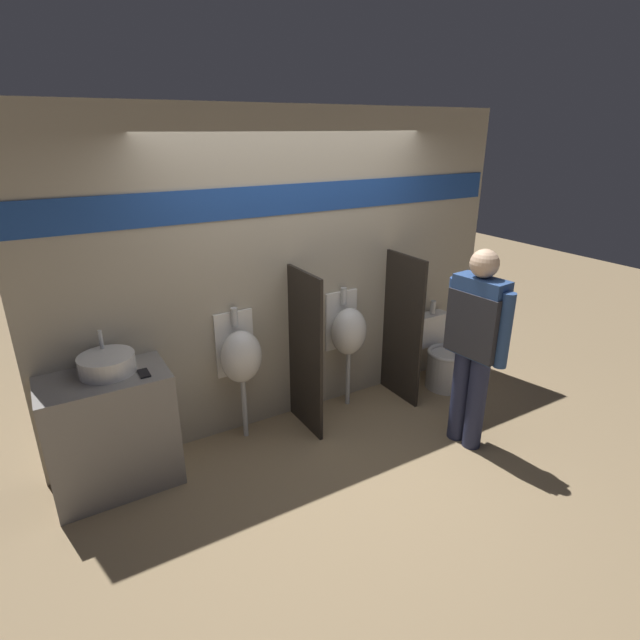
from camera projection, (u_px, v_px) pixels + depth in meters
The scene contains 11 objects.
ground_plane at pixel (330, 439), 4.33m from camera, with size 16.00×16.00×0.00m, color #997F5B.
display_wall at pixel (295, 271), 4.32m from camera, with size 4.32×0.07×2.70m.
sink_counter at pixel (112, 433), 3.63m from camera, with size 0.87×0.51×0.91m.
sink_basin at pixel (107, 364), 3.50m from camera, with size 0.38×0.38×0.27m.
cell_phone at pixel (144, 373), 3.50m from camera, with size 0.07×0.14×0.01m.
divider_near_counter at pixel (305, 353), 4.28m from camera, with size 0.03×0.55×1.44m.
divider_mid at pixel (402, 329), 4.78m from camera, with size 0.03×0.55×1.44m.
urinal_near_counter at pixel (241, 356), 4.12m from camera, with size 0.35×0.29×1.16m.
urinal_far at pixel (348, 331), 4.63m from camera, with size 0.35×0.29×1.16m.
toilet at pixel (443, 359), 5.16m from camera, with size 0.42×0.59×0.86m.
person_in_vest at pixel (476, 336), 3.95m from camera, with size 0.25×0.59×1.68m.
Camera 1 is at (-1.95, -3.11, 2.53)m, focal length 28.00 mm.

